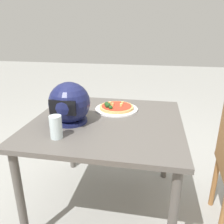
% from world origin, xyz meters
% --- Properties ---
extents(ground_plane, '(14.00, 14.00, 0.00)m').
position_xyz_m(ground_plane, '(0.00, 0.00, 0.00)').
color(ground_plane, '#9E9E99').
extents(dining_table, '(1.00, 0.98, 0.71)m').
position_xyz_m(dining_table, '(0.00, 0.00, 0.62)').
color(dining_table, '#5B5651').
rests_on(dining_table, ground).
extents(pizza_plate, '(0.32, 0.32, 0.01)m').
position_xyz_m(pizza_plate, '(-0.03, -0.21, 0.71)').
color(pizza_plate, white).
rests_on(pizza_plate, dining_table).
extents(pizza, '(0.26, 0.26, 0.05)m').
position_xyz_m(pizza, '(-0.02, -0.21, 0.73)').
color(pizza, tan).
rests_on(pizza, pizza_plate).
extents(motorcycle_helmet, '(0.27, 0.27, 0.27)m').
position_xyz_m(motorcycle_helmet, '(0.23, 0.08, 0.83)').
color(motorcycle_helmet, '#191E4C').
rests_on(motorcycle_helmet, dining_table).
extents(drinking_glass, '(0.07, 0.07, 0.13)m').
position_xyz_m(drinking_glass, '(0.23, 0.31, 0.77)').
color(drinking_glass, silver).
rests_on(drinking_glass, dining_table).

